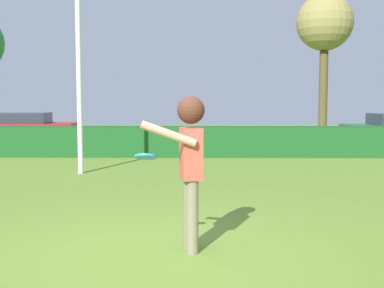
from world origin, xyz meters
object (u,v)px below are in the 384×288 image
at_px(person, 190,155).
at_px(lamppost, 78,45).
at_px(parked_car_red, 19,127).
at_px(frisbee, 146,157).
at_px(bare_elm_tree, 325,25).

bearing_deg(person, lamppost, 113.70).
bearing_deg(parked_car_red, person, -63.49).
relative_size(frisbee, parked_car_red, 0.06).
relative_size(person, parked_car_red, 0.41).
xyz_separation_m(person, bare_elm_tree, (5.65, 16.95, 3.92)).
bearing_deg(lamppost, parked_car_red, 118.71).
xyz_separation_m(person, parked_car_red, (-6.80, 13.63, -0.43)).
bearing_deg(person, parked_car_red, 116.51).
height_order(frisbee, parked_car_red, parked_car_red).
distance_m(person, lamppost, 6.96).
height_order(person, frisbee, person).
distance_m(person, frisbee, 0.51).
relative_size(person, bare_elm_tree, 0.28).
height_order(person, lamppost, lamppost).
height_order(lamppost, bare_elm_tree, bare_elm_tree).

